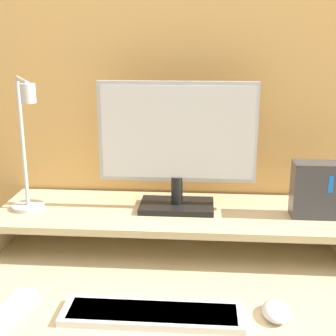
{
  "coord_description": "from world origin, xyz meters",
  "views": [
    {
      "loc": [
        0.1,
        -0.79,
        1.39
      ],
      "look_at": [
        0.01,
        0.41,
        1.05
      ],
      "focal_mm": 50.0,
      "sensor_mm": 36.0,
      "label": 1
    }
  ],
  "objects_px": {
    "router_dock": "(314,190)",
    "keyboard": "(152,314)",
    "mouse": "(276,311)",
    "desk_lamp": "(26,155)",
    "monitor": "(177,142)",
    "remote_control": "(9,309)"
  },
  "relations": [
    {
      "from": "remote_control",
      "to": "mouse",
      "type": "bearing_deg",
      "value": 2.8
    },
    {
      "from": "desk_lamp",
      "to": "router_dock",
      "type": "distance_m",
      "value": 0.86
    },
    {
      "from": "mouse",
      "to": "router_dock",
      "type": "bearing_deg",
      "value": 67.12
    },
    {
      "from": "monitor",
      "to": "mouse",
      "type": "distance_m",
      "value": 0.57
    },
    {
      "from": "remote_control",
      "to": "desk_lamp",
      "type": "bearing_deg",
      "value": 99.63
    },
    {
      "from": "router_dock",
      "to": "mouse",
      "type": "height_order",
      "value": "router_dock"
    },
    {
      "from": "remote_control",
      "to": "monitor",
      "type": "bearing_deg",
      "value": 47.81
    },
    {
      "from": "router_dock",
      "to": "monitor",
      "type": "bearing_deg",
      "value": 175.63
    },
    {
      "from": "mouse",
      "to": "desk_lamp",
      "type": "bearing_deg",
      "value": 156.41
    },
    {
      "from": "monitor",
      "to": "keyboard",
      "type": "bearing_deg",
      "value": -94.55
    },
    {
      "from": "router_dock",
      "to": "remote_control",
      "type": "distance_m",
      "value": 0.9
    },
    {
      "from": "desk_lamp",
      "to": "keyboard",
      "type": "height_order",
      "value": "desk_lamp"
    },
    {
      "from": "monitor",
      "to": "desk_lamp",
      "type": "distance_m",
      "value": 0.45
    },
    {
      "from": "mouse",
      "to": "remote_control",
      "type": "xyz_separation_m",
      "value": [
        -0.64,
        -0.03,
        -0.01
      ]
    },
    {
      "from": "router_dock",
      "to": "mouse",
      "type": "bearing_deg",
      "value": -112.88
    },
    {
      "from": "monitor",
      "to": "mouse",
      "type": "xyz_separation_m",
      "value": [
        0.26,
        -0.39,
        -0.32
      ]
    },
    {
      "from": "desk_lamp",
      "to": "keyboard",
      "type": "distance_m",
      "value": 0.6
    },
    {
      "from": "monitor",
      "to": "remote_control",
      "type": "height_order",
      "value": "monitor"
    },
    {
      "from": "desk_lamp",
      "to": "keyboard",
      "type": "relative_size",
      "value": 0.95
    },
    {
      "from": "router_dock",
      "to": "desk_lamp",
      "type": "bearing_deg",
      "value": -176.42
    },
    {
      "from": "desk_lamp",
      "to": "mouse",
      "type": "distance_m",
      "value": 0.82
    },
    {
      "from": "router_dock",
      "to": "keyboard",
      "type": "bearing_deg",
      "value": -139.08
    }
  ]
}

